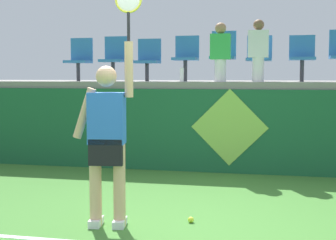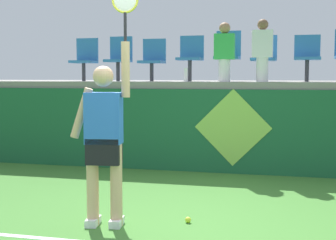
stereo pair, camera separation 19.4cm
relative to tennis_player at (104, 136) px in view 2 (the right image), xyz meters
The scene contains 16 objects.
ground_plane 1.24m from the tennis_player, 13.12° to the left, with size 40.00×40.00×0.00m, color #3D752D.
court_back_wall 3.43m from the tennis_player, 77.29° to the left, with size 12.10×0.20×1.39m, color #195633.
spectator_platform 4.90m from the tennis_player, 81.13° to the left, with size 12.10×3.06×0.12m, color gray.
tennis_player is the anchor object (origin of this frame).
tennis_ball 1.30m from the tennis_player, 20.45° to the left, with size 0.07×0.07×0.07m, color #D1E533.
water_bottle 3.58m from the tennis_player, 88.03° to the left, with size 0.07×0.07×0.24m, color white.
stadium_chair_0 4.63m from the tennis_player, 115.99° to the left, with size 0.44×0.42×0.83m.
stadium_chair_1 4.38m from the tennis_player, 107.55° to the left, with size 0.44×0.42×0.85m.
stadium_chair_2 4.22m from the tennis_player, 98.76° to the left, with size 0.44×0.42×0.79m.
stadium_chair_3 4.18m from the tennis_player, 88.68° to the left, with size 0.44×0.42×0.84m.
stadium_chair_4 4.27m from the tennis_player, 79.28° to the left, with size 0.44×0.42×0.91m.
stadium_chair_5 4.41m from the tennis_player, 70.87° to the left, with size 0.44×0.42×0.82m.
stadium_chair_6 4.69m from the tennis_player, 62.18° to the left, with size 0.44×0.42×0.81m.
spectator_0 4.05m from the tennis_player, 68.85° to the left, with size 0.34×0.20×1.04m.
spectator_1 3.87m from the tennis_player, 78.06° to the left, with size 0.34×0.20×1.01m.
wall_signage_mount 3.51m from the tennis_player, 73.15° to the left, with size 1.27×0.01×1.40m.
Camera 2 is at (1.21, -5.15, 1.61)m, focal length 53.78 mm.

